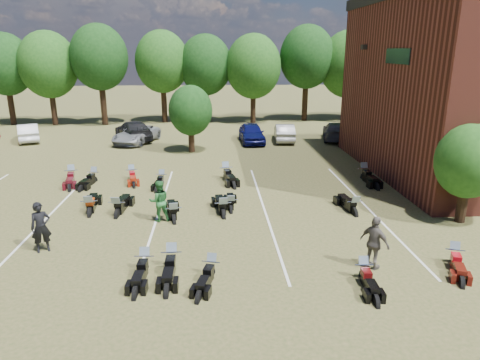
{
  "coord_description": "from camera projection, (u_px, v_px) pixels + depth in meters",
  "views": [
    {
      "loc": [
        -0.39,
        -16.02,
        7.28
      ],
      "look_at": [
        0.89,
        4.0,
        1.2
      ],
      "focal_mm": 32.0,
      "sensor_mm": 36.0,
      "label": 1
    }
  ],
  "objects": [
    {
      "name": "ground",
      "position": [
        224.0,
        237.0,
        17.44
      ],
      "size": [
        160.0,
        160.0,
        0.0
      ],
      "primitive_type": "plane",
      "color": "brown",
      "rests_on": "ground"
    },
    {
      "name": "car_1",
      "position": [
        28.0,
        132.0,
        35.73
      ],
      "size": [
        3.16,
        4.67,
        1.46
      ],
      "primitive_type": "imported",
      "rotation": [
        0.0,
        0.0,
        3.55
      ],
      "color": "silver",
      "rests_on": "ground"
    },
    {
      "name": "car_2",
      "position": [
        136.0,
        135.0,
        34.98
      ],
      "size": [
        3.83,
        5.51,
        1.4
      ],
      "primitive_type": "imported",
      "rotation": [
        0.0,
        0.0,
        -0.33
      ],
      "color": "gray",
      "rests_on": "ground"
    },
    {
      "name": "car_3",
      "position": [
        134.0,
        130.0,
        36.23
      ],
      "size": [
        4.27,
        5.94,
        1.6
      ],
      "primitive_type": "imported",
      "rotation": [
        0.0,
        0.0,
        3.56
      ],
      "color": "black",
      "rests_on": "ground"
    },
    {
      "name": "car_4",
      "position": [
        252.0,
        133.0,
        35.1
      ],
      "size": [
        2.06,
        4.68,
        1.57
      ],
      "primitive_type": "imported",
      "rotation": [
        0.0,
        0.0,
        0.05
      ],
      "color": "#0C0F55",
      "rests_on": "ground"
    },
    {
      "name": "car_5",
      "position": [
        284.0,
        132.0,
        35.77
      ],
      "size": [
        1.92,
        4.49,
        1.44
      ],
      "primitive_type": "imported",
      "rotation": [
        0.0,
        0.0,
        3.05
      ],
      "color": "#A0A19C",
      "rests_on": "ground"
    },
    {
      "name": "car_6",
      "position": [
        351.0,
        132.0,
        35.96
      ],
      "size": [
        3.38,
        5.54,
        1.43
      ],
      "primitive_type": "imported",
      "rotation": [
        0.0,
        0.0,
        -0.2
      ],
      "color": "#500E04",
      "rests_on": "ground"
    },
    {
      "name": "car_7",
      "position": [
        336.0,
        131.0,
        36.23
      ],
      "size": [
        3.16,
        5.44,
        1.48
      ],
      "primitive_type": "imported",
      "rotation": [
        0.0,
        0.0,
        2.92
      ],
      "color": "#343438",
      "rests_on": "ground"
    },
    {
      "name": "person_black",
      "position": [
        41.0,
        227.0,
        15.93
      ],
      "size": [
        0.84,
        0.73,
        1.95
      ],
      "primitive_type": "imported",
      "rotation": [
        0.0,
        0.0,
        0.45
      ],
      "color": "black",
      "rests_on": "ground"
    },
    {
      "name": "person_green",
      "position": [
        159.0,
        201.0,
        18.84
      ],
      "size": [
        1.04,
        0.89,
        1.86
      ],
      "primitive_type": "imported",
      "rotation": [
        0.0,
        0.0,
        3.37
      ],
      "color": "#286A30",
      "rests_on": "ground"
    },
    {
      "name": "person_grey",
      "position": [
        375.0,
        243.0,
        14.67
      ],
      "size": [
        1.03,
        1.18,
        1.91
      ],
      "primitive_type": "imported",
      "rotation": [
        0.0,
        0.0,
        2.19
      ],
      "color": "#5B544E",
      "rests_on": "ground"
    },
    {
      "name": "motorcycle_2",
      "position": [
        145.0,
        272.0,
        14.7
      ],
      "size": [
        0.78,
        2.18,
        1.2
      ],
      "primitive_type": null,
      "rotation": [
        0.0,
        0.0,
        -0.05
      ],
      "color": "black",
      "rests_on": "ground"
    },
    {
      "name": "motorcycle_3",
      "position": [
        211.0,
        276.0,
        14.38
      ],
      "size": [
        1.15,
        2.11,
        1.12
      ],
      "primitive_type": null,
      "rotation": [
        0.0,
        0.0,
        -0.26
      ],
      "color": "black",
      "rests_on": "ground"
    },
    {
      "name": "motorcycle_4",
      "position": [
        172.0,
        268.0,
        14.91
      ],
      "size": [
        0.75,
        2.3,
        1.28
      ],
      "primitive_type": null,
      "rotation": [
        0.0,
        0.0,
        -0.01
      ],
      "color": "black",
      "rests_on": "ground"
    },
    {
      "name": "motorcycle_5",
      "position": [
        363.0,
        280.0,
        14.19
      ],
      "size": [
        0.77,
        2.04,
        1.12
      ],
      "primitive_type": null,
      "rotation": [
        0.0,
        0.0,
        -0.06
      ],
      "color": "black",
      "rests_on": "ground"
    },
    {
      "name": "motorcycle_6",
      "position": [
        453.0,
        264.0,
        15.21
      ],
      "size": [
        1.32,
        2.17,
        1.15
      ],
      "primitive_type": null,
      "rotation": [
        0.0,
        0.0,
        -0.35
      ],
      "color": "#4E100B",
      "rests_on": "ground"
    },
    {
      "name": "motorcycle_8",
      "position": [
        90.0,
        215.0,
        19.73
      ],
      "size": [
        1.09,
        2.56,
        1.38
      ],
      "primitive_type": null,
      "rotation": [
        0.0,
        0.0,
        3.26
      ],
      "color": "black",
      "rests_on": "ground"
    },
    {
      "name": "motorcycle_9",
      "position": [
        174.0,
        222.0,
        18.95
      ],
      "size": [
        1.14,
        2.46,
        1.32
      ],
      "primitive_type": null,
      "rotation": [
        0.0,
        0.0,
        3.31
      ],
      "color": "black",
      "rests_on": "ground"
    },
    {
      "name": "motorcycle_10",
      "position": [
        118.0,
        216.0,
        19.58
      ],
      "size": [
        0.98,
        2.52,
        1.37
      ],
      "primitive_type": null,
      "rotation": [
        0.0,
        0.0,
        3.06
      ],
      "color": "black",
      "rests_on": "ground"
    },
    {
      "name": "motorcycle_11",
      "position": [
        223.0,
        217.0,
        19.54
      ],
      "size": [
        1.04,
        2.52,
        1.36
      ],
      "primitive_type": null,
      "rotation": [
        0.0,
        0.0,
        3.25
      ],
      "color": "black",
      "rests_on": "ground"
    },
    {
      "name": "motorcycle_12",
      "position": [
        231.0,
        212.0,
        20.17
      ],
      "size": [
        0.69,
        2.13,
        1.19
      ],
      "primitive_type": null,
      "rotation": [
        0.0,
        0.0,
        3.14
      ],
      "color": "black",
      "rests_on": "ground"
    },
    {
      "name": "motorcycle_13",
      "position": [
        354.0,
        215.0,
        19.8
      ],
      "size": [
        1.01,
        2.42,
        1.31
      ],
      "primitive_type": null,
      "rotation": [
        0.0,
        0.0,
        3.25
      ],
      "color": "black",
      "rests_on": "ground"
    },
    {
      "name": "motorcycle_14",
      "position": [
        72.0,
        181.0,
        24.84
      ],
      "size": [
        1.28,
        2.52,
        1.34
      ],
      "primitive_type": null,
      "rotation": [
        0.0,
        0.0,
        0.22
      ],
      "color": "#450913",
      "rests_on": "ground"
    },
    {
      "name": "motorcycle_15",
      "position": [
        132.0,
        179.0,
        25.22
      ],
      "size": [
        1.18,
        2.28,
        1.21
      ],
      "primitive_type": null,
      "rotation": [
        0.0,
        0.0,
        0.24
      ],
      "color": "maroon",
      "rests_on": "ground"
    },
    {
      "name": "motorcycle_16",
      "position": [
        94.0,
        182.0,
        24.67
      ],
      "size": [
        1.08,
        2.32,
        1.24
      ],
      "primitive_type": null,
      "rotation": [
        0.0,
        0.0,
        -0.17
      ],
      "color": "black",
      "rests_on": "ground"
    },
    {
      "name": "motorcycle_18",
      "position": [
        162.0,
        184.0,
        24.38
      ],
      "size": [
        0.83,
        2.09,
        1.14
      ],
      "primitive_type": null,
      "rotation": [
        0.0,
        0.0,
        -0.09
      ],
      "color": "black",
      "rests_on": "ground"
    },
    {
      "name": "motorcycle_19",
      "position": [
        226.0,
        179.0,
        25.35
      ],
      "size": [
        1.29,
        2.64,
        1.41
      ],
      "primitive_type": null,
      "rotation": [
        0.0,
        0.0,
        0.2
      ],
      "color": "black",
      "rests_on": "ground"
    },
    {
      "name": "motorcycle_20",
      "position": [
        364.0,
        180.0,
        25.17
      ],
      "size": [
        0.91,
        2.56,
        1.41
      ],
      "primitive_type": null,
      "rotation": [
        0.0,
        0.0,
        0.04
      ],
      "color": "black",
      "rests_on": "ground"
    },
    {
      "name": "tree_line",
      "position": [
        206.0,
        61.0,
        43.24
      ],
      "size": [
        56.0,
        6.0,
        9.79
      ],
      "color": "black",
      "rests_on": "ground"
    },
    {
      "name": "young_tree_near_building",
      "position": [
        469.0,
        161.0,
        18.23
      ],
      "size": [
        2.8,
        2.8,
        4.16
      ],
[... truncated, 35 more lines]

